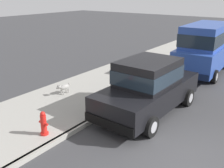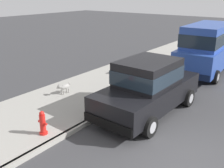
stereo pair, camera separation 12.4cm
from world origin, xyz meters
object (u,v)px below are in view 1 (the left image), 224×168
fire_hydrant (44,124)px  dog_grey (63,87)px  car_black_sedan (148,86)px  car_blue_van (205,46)px

fire_hydrant → dog_grey: bearing=126.1°
car_black_sedan → car_blue_van: 6.06m
car_black_sedan → fire_hydrant: (-1.55, -3.33, -0.51)m
dog_grey → fire_hydrant: fire_hydrant is taller
car_blue_van → dog_grey: size_ratio=6.59×
car_black_sedan → fire_hydrant: size_ratio=6.41×
car_blue_van → car_black_sedan: bearing=-89.9°
dog_grey → car_black_sedan: bearing=12.9°
car_black_sedan → fire_hydrant: car_black_sedan is taller
car_black_sedan → car_blue_van: car_blue_van is taller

